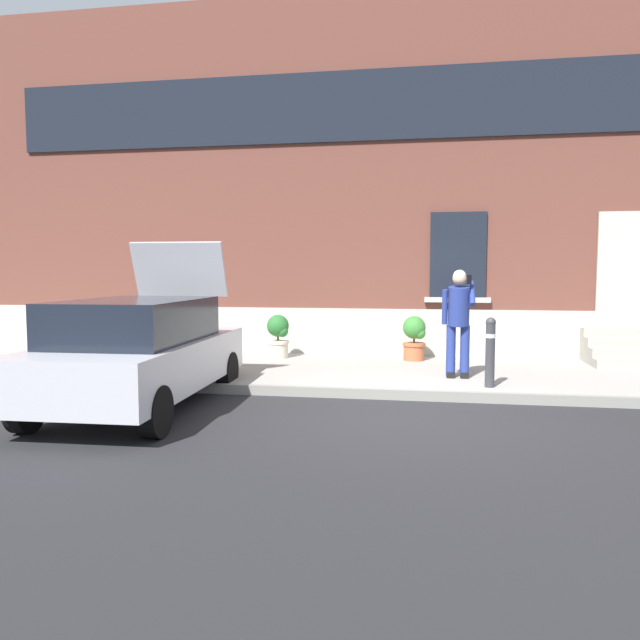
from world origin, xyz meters
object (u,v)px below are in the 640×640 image
at_px(planter_charcoal, 156,332).
at_px(planter_cream, 278,335).
at_px(bollard_near_person, 490,350).
at_px(hatchback_car_silver, 140,350).
at_px(planter_terracotta, 415,337).
at_px(person_on_phone, 458,317).

distance_m(planter_charcoal, planter_cream, 2.69).
bearing_deg(planter_cream, bollard_near_person, -32.69).
xyz_separation_m(hatchback_car_silver, planter_terracotta, (3.65, 4.10, -0.19)).
bearing_deg(person_on_phone, planter_cream, 141.32).
xyz_separation_m(person_on_phone, planter_cream, (-3.39, 1.77, -0.55)).
bearing_deg(planter_charcoal, planter_terracotta, -1.10).
distance_m(hatchback_car_silver, planter_cream, 4.12).
distance_m(bollard_near_person, planter_cream, 4.54).
relative_size(planter_charcoal, planter_cream, 1.00).
bearing_deg(planter_terracotta, planter_charcoal, 178.90).
bearing_deg(hatchback_car_silver, person_on_phone, 27.10).
xyz_separation_m(person_on_phone, planter_terracotta, (-0.71, 1.87, -0.55)).
xyz_separation_m(hatchback_car_silver, planter_charcoal, (-1.72, 4.21, -0.19)).
xyz_separation_m(bollard_near_person, person_on_phone, (-0.43, 0.68, 0.44)).
xyz_separation_m(bollard_near_person, planter_charcoal, (-6.50, 2.65, -0.11)).
distance_m(hatchback_car_silver, planter_terracotta, 5.49).
relative_size(person_on_phone, planter_cream, 2.03).
relative_size(person_on_phone, planter_charcoal, 2.03).
relative_size(hatchback_car_silver, bollard_near_person, 3.93).
height_order(bollard_near_person, person_on_phone, person_on_phone).
height_order(planter_charcoal, planter_cream, same).
relative_size(bollard_near_person, planter_cream, 1.22).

